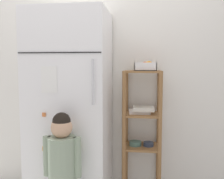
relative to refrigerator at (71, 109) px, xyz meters
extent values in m
cube|color=silver|center=(0.21, 0.32, 0.25)|extent=(2.61, 0.03, 2.26)
cube|color=white|center=(0.00, 0.00, 0.00)|extent=(0.69, 0.58, 1.76)
cube|color=black|center=(0.00, -0.29, 0.50)|extent=(0.68, 0.01, 0.01)
cylinder|color=silver|center=(0.28, -0.31, 0.27)|extent=(0.02, 0.02, 0.36)
cube|color=white|center=(-0.08, -0.29, 0.29)|extent=(0.13, 0.00, 0.21)
cube|color=yellow|center=(0.15, -0.29, -0.24)|extent=(0.04, 0.02, 0.04)
cube|color=#D37038|center=(-0.13, -0.29, 0.01)|extent=(0.03, 0.01, 0.03)
cube|color=orange|center=(-0.13, -0.29, -0.28)|extent=(0.04, 0.01, 0.04)
cube|color=#CEBB0B|center=(-0.09, -0.29, -0.28)|extent=(0.03, 0.01, 0.03)
cylinder|color=gray|center=(0.05, -0.41, -0.32)|extent=(0.22, 0.22, 0.36)
sphere|color=gray|center=(0.05, -0.34, -0.15)|extent=(0.10, 0.10, 0.10)
sphere|color=tan|center=(0.05, -0.41, -0.07)|extent=(0.16, 0.16, 0.16)
sphere|color=black|center=(0.05, -0.41, -0.02)|extent=(0.14, 0.14, 0.14)
cylinder|color=gray|center=(-0.07, -0.41, -0.29)|extent=(0.06, 0.06, 0.31)
cylinder|color=gray|center=(0.17, -0.41, -0.29)|extent=(0.06, 0.06, 0.31)
cylinder|color=olive|center=(0.49, 0.01, -0.26)|extent=(0.04, 0.04, 1.23)
cylinder|color=olive|center=(0.81, 0.01, -0.26)|extent=(0.04, 0.04, 1.23)
cylinder|color=olive|center=(0.49, 0.27, -0.26)|extent=(0.04, 0.04, 1.23)
cylinder|color=olive|center=(0.81, 0.27, -0.26)|extent=(0.04, 0.04, 1.23)
cube|color=olive|center=(0.65, 0.14, 0.34)|extent=(0.34, 0.28, 0.02)
cube|color=olive|center=(0.65, 0.14, -0.06)|extent=(0.34, 0.28, 0.02)
cube|color=olive|center=(0.65, 0.14, -0.37)|extent=(0.34, 0.28, 0.02)
cube|color=white|center=(0.62, 0.15, -0.03)|extent=(0.21, 0.18, 0.03)
cube|color=silver|center=(0.66, 0.13, 0.00)|extent=(0.20, 0.17, 0.03)
cylinder|color=#4C7266|center=(0.59, 0.14, -0.34)|extent=(0.12, 0.12, 0.04)
cylinder|color=#2D384C|center=(0.71, 0.14, -0.34)|extent=(0.10, 0.10, 0.04)
cube|color=white|center=(0.68, 0.14, 0.36)|extent=(0.20, 0.18, 0.01)
cube|color=white|center=(0.68, 0.05, 0.39)|extent=(0.20, 0.01, 0.07)
cube|color=white|center=(0.68, 0.23, 0.39)|extent=(0.20, 0.01, 0.07)
cube|color=white|center=(0.58, 0.14, 0.39)|extent=(0.01, 0.18, 0.07)
cube|color=white|center=(0.77, 0.14, 0.39)|extent=(0.01, 0.18, 0.07)
sphere|color=#A72211|center=(0.70, 0.15, 0.40)|extent=(0.08, 0.08, 0.08)
sphere|color=#B34215|center=(0.67, 0.17, 0.40)|extent=(0.08, 0.08, 0.08)
sphere|color=#A73614|center=(0.65, 0.12, 0.39)|extent=(0.07, 0.07, 0.07)
sphere|color=orange|center=(0.71, 0.12, 0.40)|extent=(0.08, 0.08, 0.08)
camera|label=1|loc=(0.68, -2.24, 0.41)|focal=41.15mm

